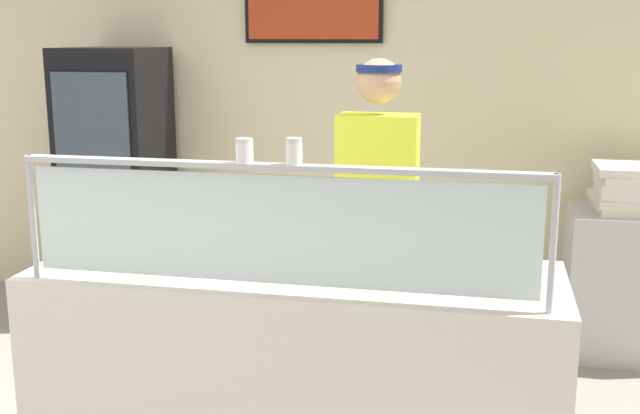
{
  "coord_description": "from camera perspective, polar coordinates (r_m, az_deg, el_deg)",
  "views": [
    {
      "loc": [
        1.78,
        -2.55,
        1.87
      ],
      "look_at": [
        1.15,
        0.39,
        1.2
      ],
      "focal_mm": 44.11,
      "sensor_mm": 36.0,
      "label": 1
    }
  ],
  "objects": [
    {
      "name": "shop_rear_unit",
      "position": [
        5.27,
        4.16,
        6.85
      ],
      "size": [
        6.5,
        0.13,
        2.7
      ],
      "color": "beige",
      "rests_on": "ground"
    },
    {
      "name": "serving_counter",
      "position": [
        3.3,
        -1.75,
        -12.52
      ],
      "size": [
        2.1,
        0.72,
        0.95
      ],
      "primitive_type": "cube",
      "color": "silver",
      "rests_on": "ground"
    },
    {
      "name": "sneeze_guard",
      "position": [
        2.78,
        -3.33,
        -0.48
      ],
      "size": [
        1.93,
        0.06,
        0.48
      ],
      "color": "#B2B5BC",
      "rests_on": "serving_counter"
    },
    {
      "name": "pizza_tray",
      "position": [
        3.19,
        0.81,
        -3.96
      ],
      "size": [
        0.51,
        0.51,
        0.04
      ],
      "color": "#9EA0A8",
      "rests_on": "serving_counter"
    },
    {
      "name": "pizza_server",
      "position": [
        3.17,
        0.84,
        -3.68
      ],
      "size": [
        0.09,
        0.28,
        0.01
      ],
      "primitive_type": "cube",
      "rotation": [
        0.0,
        0.0,
        -0.07
      ],
      "color": "#ADAFB7",
      "rests_on": "pizza_tray"
    },
    {
      "name": "parmesan_shaker",
      "position": [
        2.77,
        -5.5,
        3.98
      ],
      "size": [
        0.06,
        0.06,
        0.09
      ],
      "color": "white",
      "rests_on": "sneeze_guard"
    },
    {
      "name": "pepper_flake_shaker",
      "position": [
        2.72,
        -1.89,
        3.94
      ],
      "size": [
        0.06,
        0.06,
        0.09
      ],
      "color": "white",
      "rests_on": "sneeze_guard"
    },
    {
      "name": "worker_figure",
      "position": [
        3.79,
        4.2,
        -0.75
      ],
      "size": [
        0.41,
        0.5,
        1.76
      ],
      "color": "#23232D",
      "rests_on": "ground"
    },
    {
      "name": "drink_fridge",
      "position": [
        5.41,
        -14.48,
        1.66
      ],
      "size": [
        0.6,
        0.62,
        1.78
      ],
      "color": "black",
      "rests_on": "ground"
    },
    {
      "name": "prep_shelf",
      "position": [
        4.99,
        21.36,
        -5.15
      ],
      "size": [
        0.7,
        0.55,
        0.87
      ],
      "primitive_type": "cube",
      "color": "#B7BABF",
      "rests_on": "ground"
    },
    {
      "name": "pizza_box_stack",
      "position": [
        4.86,
        21.94,
        1.27
      ],
      "size": [
        0.48,
        0.46,
        0.27
      ],
      "color": "silver",
      "rests_on": "prep_shelf"
    }
  ]
}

